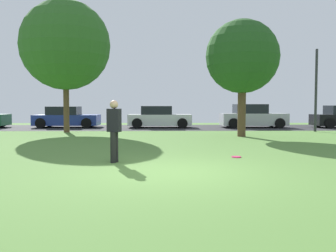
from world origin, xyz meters
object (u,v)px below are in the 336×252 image
object	(u,v)px
frisbee_disc	(236,157)
street_lamp_post	(316,91)
parked_car_white	(159,118)
parked_car_silver	(252,117)
person_thrower	(114,129)
oak_tree_left	(242,57)
oak_tree_right	(65,45)
parked_car_blue	(66,118)

from	to	relation	value
frisbee_disc	street_lamp_post	distance (m)	12.03
parked_car_white	parked_car_silver	xyz separation A→B (m)	(6.03, -0.11, 0.05)
person_thrower	street_lamp_post	size ratio (longest dim) A/B	0.35
person_thrower	parked_car_white	world-z (taller)	person_thrower
oak_tree_left	oak_tree_right	world-z (taller)	oak_tree_right
oak_tree_left	person_thrower	world-z (taller)	oak_tree_left
parked_car_blue	parked_car_silver	distance (m)	12.08
person_thrower	parked_car_silver	distance (m)	16.09
frisbee_disc	parked_car_blue	world-z (taller)	parked_car_blue
person_thrower	parked_car_silver	size ratio (longest dim) A/B	0.38
frisbee_disc	parked_car_silver	xyz separation A→B (m)	(3.81, 13.59, 0.67)
oak_tree_left	street_lamp_post	distance (m)	5.83
oak_tree_left	person_thrower	xyz separation A→B (m)	(-4.94, -7.70, -2.80)
parked_car_blue	parked_car_white	bearing A→B (deg)	-3.18
oak_tree_left	frisbee_disc	size ratio (longest dim) A/B	19.91
oak_tree_right	parked_car_blue	distance (m)	6.06
parked_car_silver	parked_car_blue	bearing A→B (deg)	177.90
person_thrower	parked_car_white	distance (m)	14.58
oak_tree_right	parked_car_silver	bearing A→B (deg)	19.99
parked_car_white	person_thrower	bearing A→B (deg)	-94.25
parked_car_blue	person_thrower	bearing A→B (deg)	-71.57
person_thrower	parked_car_blue	distance (m)	15.68
parked_car_white	oak_tree_right	bearing A→B (deg)	-140.23
oak_tree_left	oak_tree_right	size ratio (longest dim) A/B	0.77
frisbee_disc	parked_car_silver	size ratio (longest dim) A/B	0.07
frisbee_disc	parked_car_blue	distance (m)	16.29
person_thrower	street_lamp_post	bearing A→B (deg)	64.27
person_thrower	parked_car_blue	size ratio (longest dim) A/B	0.39
oak_tree_right	street_lamp_post	distance (m)	13.73
person_thrower	parked_car_silver	bearing A→B (deg)	79.97
oak_tree_left	parked_car_silver	world-z (taller)	oak_tree_left
oak_tree_left	parked_car_blue	size ratio (longest dim) A/B	1.31
person_thrower	street_lamp_post	distance (m)	14.56
oak_tree_right	parked_car_blue	world-z (taller)	oak_tree_right
parked_car_white	parked_car_blue	bearing A→B (deg)	176.82
oak_tree_left	parked_car_white	world-z (taller)	oak_tree_left
parked_car_white	street_lamp_post	distance (m)	9.53
parked_car_white	street_lamp_post	xyz separation A→B (m)	(8.61, -3.75, 1.61)
street_lamp_post	parked_car_silver	bearing A→B (deg)	125.24
oak_tree_right	parked_car_blue	xyz separation A→B (m)	(-1.12, 4.43, -3.98)
frisbee_disc	person_thrower	bearing A→B (deg)	-165.71
parked_car_silver	street_lamp_post	world-z (taller)	street_lamp_post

